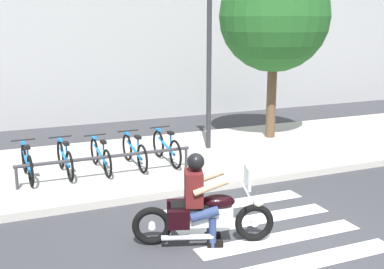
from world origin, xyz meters
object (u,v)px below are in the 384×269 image
at_px(bicycle_1, 65,159).
at_px(motorcycle, 204,215).
at_px(bicycle_3, 134,151).
at_px(bicycle_4, 166,148).
at_px(rider, 199,193).
at_px(tree_near_rack, 274,17).
at_px(bike_rack, 107,158).
at_px(street_lamp, 209,42).
at_px(bicycle_2, 101,156).
at_px(bicycle_0, 27,163).

bearing_deg(bicycle_1, motorcycle, -68.79).
xyz_separation_m(bicycle_3, bicycle_4, (0.75, -0.00, 0.01)).
bearing_deg(motorcycle, rider, 158.54).
bearing_deg(bicycle_1, bicycle_4, -0.00).
height_order(motorcycle, rider, rider).
bearing_deg(motorcycle, tree_near_rack, 49.43).
bearing_deg(rider, bicycle_4, 77.07).
relative_size(bike_rack, street_lamp, 0.78).
bearing_deg(bicycle_4, bicycle_1, 180.00).
relative_size(bicycle_3, tree_near_rack, 0.34).
bearing_deg(tree_near_rack, bicycle_1, -167.99).
distance_m(bike_rack, tree_near_rack, 5.99).
xyz_separation_m(motorcycle, bicycle_1, (-1.46, 3.77, 0.05)).
bearing_deg(tree_near_rack, bike_rack, -160.41).
height_order(street_lamp, tree_near_rack, tree_near_rack).
bearing_deg(bike_rack, street_lamp, 25.17).
relative_size(bicycle_1, tree_near_rack, 0.33).
bearing_deg(bicycle_2, bike_rack, -89.98).
bearing_deg(rider, bicycle_1, 110.37).
bearing_deg(bike_rack, tree_near_rack, 19.59).
bearing_deg(rider, street_lamp, 63.39).
relative_size(bicycle_1, bicycle_2, 0.97).
distance_m(bicycle_0, bicycle_2, 1.50).
bearing_deg(bicycle_0, bicycle_2, 0.04).
bearing_deg(motorcycle, bicycle_3, 89.45).
bearing_deg(tree_near_rack, motorcycle, -130.57).
bearing_deg(tree_near_rack, bicycle_0, -169.35).
distance_m(bike_rack, street_lamp, 3.92).
bearing_deg(bicycle_3, bicycle_4, -0.04).
height_order(bicycle_1, street_lamp, street_lamp).
xyz_separation_m(rider, bicycle_4, (0.86, 3.74, -0.31)).
xyz_separation_m(bicycle_3, street_lamp, (2.17, 0.82, 2.29)).
bearing_deg(bicycle_3, street_lamp, 20.63).
xyz_separation_m(rider, bicycle_2, (-0.64, 3.74, -0.33)).
xyz_separation_m(street_lamp, tree_near_rack, (2.06, 0.40, 0.59)).
height_order(bicycle_2, street_lamp, street_lamp).
distance_m(bicycle_3, tree_near_rack, 5.26).
bearing_deg(rider, bike_rack, 101.35).
relative_size(bicycle_0, bicycle_2, 0.98).
bearing_deg(bicycle_1, bike_rack, -36.49).
bearing_deg(bicycle_2, bicycle_1, -179.91).
relative_size(rider, bicycle_2, 0.86).
height_order(bicycle_0, bike_rack, bicycle_0).
distance_m(bicycle_1, bike_rack, 0.93).
distance_m(rider, bicycle_2, 3.81).
relative_size(bicycle_2, bike_rack, 0.46).
bearing_deg(bicycle_1, bicycle_2, 0.09).
bearing_deg(bike_rack, bicycle_3, 36.53).
xyz_separation_m(bicycle_4, bike_rack, (-1.50, -0.55, 0.06)).
bearing_deg(street_lamp, tree_near_rack, 10.99).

